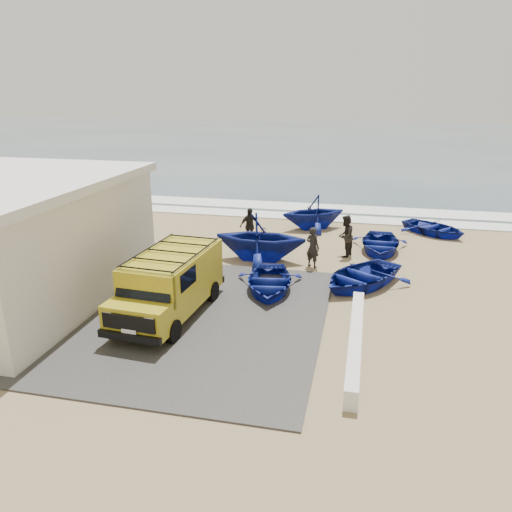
{
  "coord_description": "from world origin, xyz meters",
  "views": [
    {
      "loc": [
        5.02,
        -16.01,
        7.14
      ],
      "look_at": [
        1.17,
        1.09,
        1.2
      ],
      "focal_mm": 35.0,
      "sensor_mm": 36.0,
      "label": 1
    }
  ],
  "objects_px": {
    "boat_near_right": "(361,276)",
    "boat_far_right": "(434,228)",
    "boat_near_left": "(269,282)",
    "boat_mid_right": "(380,244)",
    "van": "(170,282)",
    "fisherman_back": "(249,226)",
    "fisherman_middle": "(345,236)",
    "parapet": "(355,341)",
    "fisherman_front": "(313,247)",
    "boat_mid_left": "(260,237)",
    "boat_far_left": "(313,212)"
  },
  "relations": [
    {
      "from": "boat_near_left",
      "to": "boat_mid_right",
      "type": "distance_m",
      "value": 6.99
    },
    {
      "from": "fisherman_middle",
      "to": "boat_far_right",
      "type": "bearing_deg",
      "value": 154.32
    },
    {
      "from": "boat_near_right",
      "to": "fisherman_front",
      "type": "relative_size",
      "value": 2.26
    },
    {
      "from": "boat_near_right",
      "to": "fisherman_front",
      "type": "height_order",
      "value": "fisherman_front"
    },
    {
      "from": "van",
      "to": "fisherman_front",
      "type": "distance_m",
      "value": 6.89
    },
    {
      "from": "parapet",
      "to": "boat_mid_left",
      "type": "xyz_separation_m",
      "value": [
        -4.32,
        7.1,
        0.76
      ]
    },
    {
      "from": "boat_mid_right",
      "to": "fisherman_middle",
      "type": "distance_m",
      "value": 1.94
    },
    {
      "from": "boat_near_right",
      "to": "boat_far_right",
      "type": "distance_m",
      "value": 8.66
    },
    {
      "from": "boat_far_left",
      "to": "boat_far_right",
      "type": "bearing_deg",
      "value": 62.21
    },
    {
      "from": "boat_near_left",
      "to": "boat_far_left",
      "type": "height_order",
      "value": "boat_far_left"
    },
    {
      "from": "parapet",
      "to": "boat_far_right",
      "type": "height_order",
      "value": "boat_far_right"
    },
    {
      "from": "fisherman_middle",
      "to": "fisherman_back",
      "type": "relative_size",
      "value": 1.07
    },
    {
      "from": "boat_far_left",
      "to": "fisherman_middle",
      "type": "distance_m",
      "value": 4.7
    },
    {
      "from": "parapet",
      "to": "boat_near_left",
      "type": "xyz_separation_m",
      "value": [
        -3.27,
        3.73,
        0.09
      ]
    },
    {
      "from": "boat_near_left",
      "to": "fisherman_middle",
      "type": "relative_size",
      "value": 1.88
    },
    {
      "from": "parapet",
      "to": "fisherman_middle",
      "type": "height_order",
      "value": "fisherman_middle"
    },
    {
      "from": "fisherman_front",
      "to": "boat_near_right",
      "type": "bearing_deg",
      "value": 170.56
    },
    {
      "from": "boat_mid_left",
      "to": "boat_far_left",
      "type": "bearing_deg",
      "value": -16.72
    },
    {
      "from": "van",
      "to": "boat_near_left",
      "type": "height_order",
      "value": "van"
    },
    {
      "from": "van",
      "to": "fisherman_middle",
      "type": "height_order",
      "value": "van"
    },
    {
      "from": "fisherman_back",
      "to": "fisherman_middle",
      "type": "bearing_deg",
      "value": -54.11
    },
    {
      "from": "boat_near_left",
      "to": "boat_near_right",
      "type": "bearing_deg",
      "value": 11.97
    },
    {
      "from": "boat_near_left",
      "to": "fisherman_middle",
      "type": "xyz_separation_m",
      "value": [
        2.5,
        4.66,
        0.57
      ]
    },
    {
      "from": "parapet",
      "to": "boat_near_right",
      "type": "height_order",
      "value": "boat_near_right"
    },
    {
      "from": "boat_far_right",
      "to": "fisherman_front",
      "type": "relative_size",
      "value": 1.95
    },
    {
      "from": "boat_near_left",
      "to": "boat_far_left",
      "type": "xyz_separation_m",
      "value": [
        0.61,
        8.96,
        0.54
      ]
    },
    {
      "from": "boat_near_left",
      "to": "boat_mid_right",
      "type": "height_order",
      "value": "boat_mid_right"
    },
    {
      "from": "boat_mid_right",
      "to": "fisherman_middle",
      "type": "bearing_deg",
      "value": -144.68
    },
    {
      "from": "boat_far_right",
      "to": "fisherman_middle",
      "type": "relative_size",
      "value": 1.8
    },
    {
      "from": "boat_far_right",
      "to": "fisherman_front",
      "type": "xyz_separation_m",
      "value": [
        -5.49,
        -6.25,
        0.52
      ]
    },
    {
      "from": "van",
      "to": "boat_far_right",
      "type": "bearing_deg",
      "value": 55.45
    },
    {
      "from": "boat_near_right",
      "to": "boat_mid_left",
      "type": "height_order",
      "value": "boat_mid_left"
    },
    {
      "from": "boat_mid_right",
      "to": "fisherman_front",
      "type": "bearing_deg",
      "value": -134.05
    },
    {
      "from": "boat_far_left",
      "to": "boat_far_right",
      "type": "distance_m",
      "value": 6.18
    },
    {
      "from": "boat_near_left",
      "to": "boat_near_right",
      "type": "relative_size",
      "value": 0.9
    },
    {
      "from": "boat_near_left",
      "to": "van",
      "type": "bearing_deg",
      "value": -144.81
    },
    {
      "from": "boat_far_right",
      "to": "parapet",
      "type": "bearing_deg",
      "value": -155.21
    },
    {
      "from": "boat_near_left",
      "to": "boat_far_right",
      "type": "height_order",
      "value": "boat_near_left"
    },
    {
      "from": "van",
      "to": "boat_mid_left",
      "type": "bearing_deg",
      "value": 78.49
    },
    {
      "from": "boat_near_right",
      "to": "boat_far_right",
      "type": "xyz_separation_m",
      "value": [
        3.47,
        7.94,
        -0.06
      ]
    },
    {
      "from": "boat_mid_right",
      "to": "fisherman_front",
      "type": "xyz_separation_m",
      "value": [
        -2.77,
        -2.78,
        0.49
      ]
    },
    {
      "from": "boat_mid_left",
      "to": "boat_mid_right",
      "type": "relative_size",
      "value": 1.08
    },
    {
      "from": "boat_near_right",
      "to": "fisherman_front",
      "type": "bearing_deg",
      "value": 173.89
    },
    {
      "from": "van",
      "to": "boat_far_right",
      "type": "xyz_separation_m",
      "value": [
        9.51,
        11.84,
        -0.8
      ]
    },
    {
      "from": "boat_mid_left",
      "to": "boat_far_right",
      "type": "distance_m",
      "value": 9.75
    },
    {
      "from": "van",
      "to": "boat_far_right",
      "type": "height_order",
      "value": "van"
    },
    {
      "from": "boat_near_right",
      "to": "fisherman_front",
      "type": "distance_m",
      "value": 2.67
    },
    {
      "from": "boat_mid_left",
      "to": "fisherman_back",
      "type": "bearing_deg",
      "value": 24.25
    },
    {
      "from": "parapet",
      "to": "fisherman_front",
      "type": "height_order",
      "value": "fisherman_front"
    },
    {
      "from": "boat_near_left",
      "to": "boat_mid_left",
      "type": "distance_m",
      "value": 3.6
    }
  ]
}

